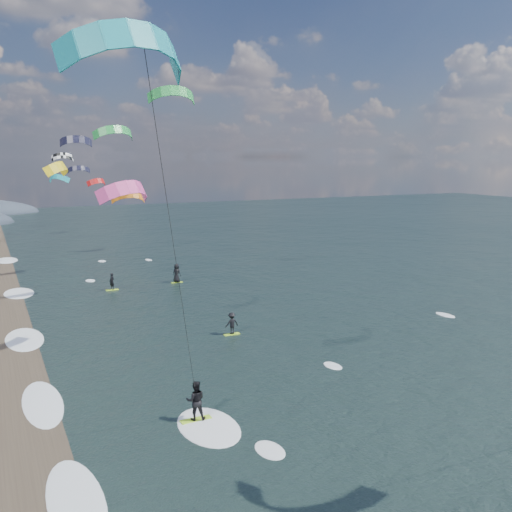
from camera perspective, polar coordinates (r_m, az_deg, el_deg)
name	(u,v)px	position (r m, az deg, el deg)	size (l,w,h in m)	color
wet_sand_strip	(31,455)	(25.91, -21.56, -18.02)	(3.00, 240.00, 0.00)	#382D23
kitesurfer_near_b	(166,186)	(19.58, -8.97, 6.91)	(7.26, 8.74, 16.20)	#B4F12A
far_kitesurfers	(184,291)	(47.81, -7.26, -3.50)	(7.31, 17.94, 1.82)	#B4F12A
bg_kite_field	(98,162)	(68.33, -15.56, 9.08)	(13.44, 69.07, 11.02)	black
shoreline_surf	(50,404)	(30.28, -19.93, -13.75)	(2.40, 79.40, 0.11)	white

